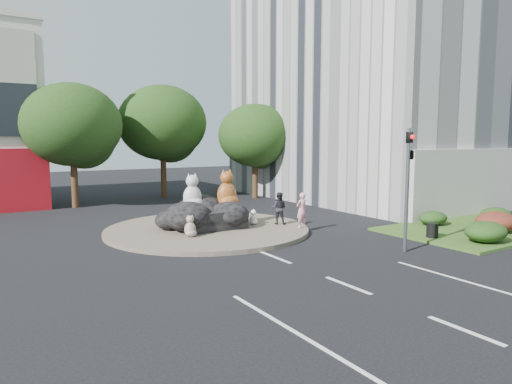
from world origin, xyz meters
The scene contains 20 objects.
ground centered at (0.00, 0.00, 0.00)m, with size 120.00×120.00×0.00m, color black.
roundabout_island centered at (0.00, 10.00, 0.10)m, with size 10.00×10.00×0.20m, color brown.
rock_plinth centered at (0.00, 10.00, 0.65)m, with size 3.20×2.60×0.90m, color black, non-canonical shape.
grass_verge centered at (12.00, 3.00, 0.06)m, with size 10.00×6.00×0.12m, color #2D4C19.
tree_left centered at (-3.93, 22.06, 5.25)m, with size 6.46×6.46×8.27m.
tree_mid centered at (3.07, 24.06, 5.56)m, with size 6.84×6.84×8.76m.
tree_right centered at (9.07, 20.06, 4.63)m, with size 5.70×5.70×7.30m.
hedge_near_green centered at (9.00, 1.00, 0.57)m, with size 2.00×1.60×0.90m, color black.
hedge_red centered at (11.50, 2.00, 0.61)m, with size 2.20×1.76×0.99m, color #451C12.
hedge_mid_green centered at (14.00, 3.50, 0.53)m, with size 1.80×1.44×0.81m, color black.
hedge_back_green centered at (10.50, 4.80, 0.48)m, with size 1.60×1.28×0.72m, color black.
traffic_light centered at (5.10, 2.00, 3.62)m, with size 0.44×1.24×5.00m.
street_lamp centered at (12.82, 8.00, 4.55)m, with size 2.34×0.22×8.06m.
cat_white centered at (-0.61, 10.41, 2.01)m, with size 1.09×0.94×1.81m, color beige, non-canonical shape.
cat_tabby centered at (1.14, 10.05, 2.08)m, with size 1.18×1.02×1.97m, color #B75026, non-canonical shape.
kitten_calico centered at (-1.60, 8.46, 0.70)m, with size 0.61×0.53×1.01m, color beige, non-canonical shape.
kitten_white centered at (2.37, 9.49, 0.60)m, with size 0.48×0.42×0.81m, color white, non-canonical shape.
pedestrian_pink centered at (3.94, 7.49, 1.08)m, with size 0.64×0.42×1.75m, color pink.
pedestrian_dark centered at (3.55, 8.89, 1.03)m, with size 0.80×0.63×1.66m, color #222029.
litter_bin centered at (7.84, 2.84, 0.45)m, with size 0.53×0.53×0.65m, color black.
Camera 1 is at (-9.76, -10.21, 4.53)m, focal length 32.00 mm.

